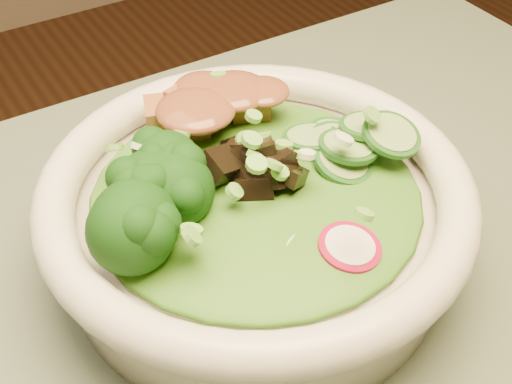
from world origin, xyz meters
TOP-DOWN VIEW (x-y plane):
  - salad_bowl at (0.22, 0.16)m, footprint 0.27×0.27m
  - lettuce_bed at (0.22, 0.16)m, footprint 0.20×0.20m
  - broccoli_florets at (0.16, 0.16)m, footprint 0.10×0.09m
  - radish_slices at (0.22, 0.09)m, footprint 0.12×0.07m
  - cucumber_slices at (0.28, 0.15)m, footprint 0.09×0.09m
  - mushroom_heap at (0.22, 0.17)m, footprint 0.09×0.09m
  - tofu_cubes at (0.23, 0.22)m, footprint 0.10×0.08m
  - peanut_sauce at (0.23, 0.22)m, footprint 0.07×0.06m
  - scallion_garnish at (0.22, 0.16)m, footprint 0.19×0.19m

SIDE VIEW (x-z plane):
  - salad_bowl at x=0.22m, z-range 0.75..0.82m
  - lettuce_bed at x=0.22m, z-range 0.80..0.82m
  - radish_slices at x=0.22m, z-range 0.80..0.82m
  - cucumber_slices at x=0.28m, z-range 0.80..0.84m
  - tofu_cubes at x=0.23m, z-range 0.80..0.84m
  - mushroom_heap at x=0.22m, z-range 0.80..0.84m
  - broccoli_florets at x=0.16m, z-range 0.80..0.85m
  - scallion_garnish at x=0.22m, z-range 0.82..0.85m
  - peanut_sauce at x=0.23m, z-range 0.83..0.84m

